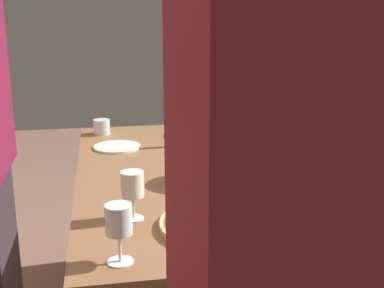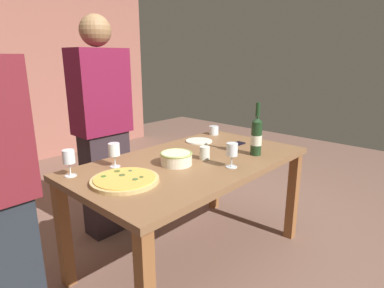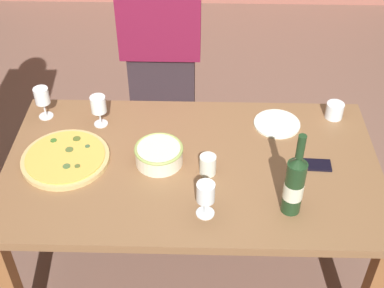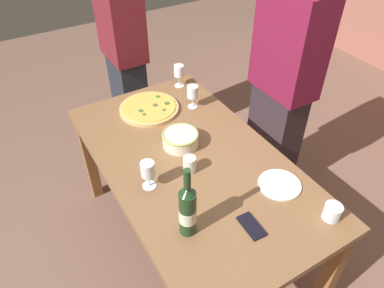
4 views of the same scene
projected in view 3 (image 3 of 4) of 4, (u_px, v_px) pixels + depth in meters
The scene contains 13 objects.
ground_plane at pixel (192, 270), 2.73m from camera, with size 8.00×8.00×0.00m, color brown.
dining_table at pixel (192, 179), 2.30m from camera, with size 1.60×0.90×0.75m.
pizza at pixel (66, 158), 2.25m from camera, with size 0.38×0.38×0.03m.
serving_bowl at pixel (159, 154), 2.22m from camera, with size 0.21×0.21×0.08m.
wine_bottle at pixel (294, 184), 1.95m from camera, with size 0.08×0.08×0.37m.
wine_glass_near_pizza at pixel (99, 106), 2.38m from camera, with size 0.07×0.07×0.15m.
wine_glass_by_bottle at pixel (42, 98), 2.43m from camera, with size 0.07×0.07×0.16m.
wine_glass_far_left at pixel (206, 194), 1.96m from camera, with size 0.07×0.07×0.16m.
cup_amber at pixel (335, 110), 2.47m from camera, with size 0.08×0.08×0.08m, color white.
cup_ceramic at pixel (208, 165), 2.17m from camera, with size 0.07×0.07×0.09m, color silver.
side_plate at pixel (277, 124), 2.44m from camera, with size 0.21×0.21×0.01m, color white.
cell_phone at pixel (314, 164), 2.23m from camera, with size 0.07×0.14×0.01m, color black.
person_guest_left at pixel (161, 45), 2.76m from camera, with size 0.41×0.24×1.71m.
Camera 3 is at (0.04, -1.65, 2.27)m, focal length 49.28 mm.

